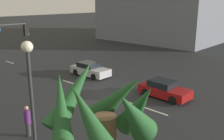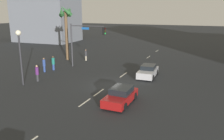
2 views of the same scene
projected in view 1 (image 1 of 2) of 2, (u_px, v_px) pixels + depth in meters
name	position (u px, v px, depth m)	size (l,w,h in m)	color
ground_plane	(103.00, 94.00, 21.76)	(220.00, 220.00, 0.00)	#232628
lane_stripe_2	(156.00, 111.00, 18.28)	(1.99, 0.14, 0.01)	silver
lane_stripe_3	(126.00, 101.00, 20.11)	(2.21, 0.14, 0.01)	silver
lane_stripe_4	(70.00, 83.00, 24.64)	(2.41, 0.14, 0.01)	silver
lane_stripe_5	(10.00, 62.00, 32.70)	(2.12, 0.14, 0.01)	silver
car_0	(90.00, 70.00, 26.81)	(4.34, 2.04, 1.38)	#B7B7BC
car_1	(164.00, 89.00, 20.88)	(4.11, 1.98, 1.35)	maroon
streetlamp	(30.00, 76.00, 12.47)	(0.56, 0.56, 5.74)	#2D2D33
pedestrian_1	(27.00, 120.00, 14.74)	(0.38, 0.38, 1.84)	#333338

